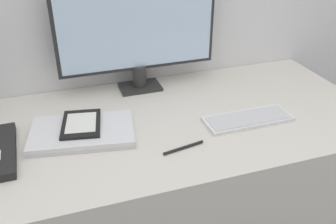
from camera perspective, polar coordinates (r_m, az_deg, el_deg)
desk at (r=1.49m, az=0.29°, el=-12.77°), size 1.44×0.69×0.70m
monitor at (r=1.41m, az=-4.67°, el=12.40°), size 0.61×0.11×0.43m
keyboard at (r=1.30m, az=12.09°, el=-1.03°), size 0.30×0.11×0.01m
laptop at (r=1.22m, az=-12.91°, el=-3.01°), size 0.35×0.25×0.03m
ereader at (r=1.23m, az=-13.09°, el=-1.75°), size 0.15×0.19×0.01m
pen at (r=1.13m, az=2.37°, el=-5.44°), size 0.14×0.03×0.01m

